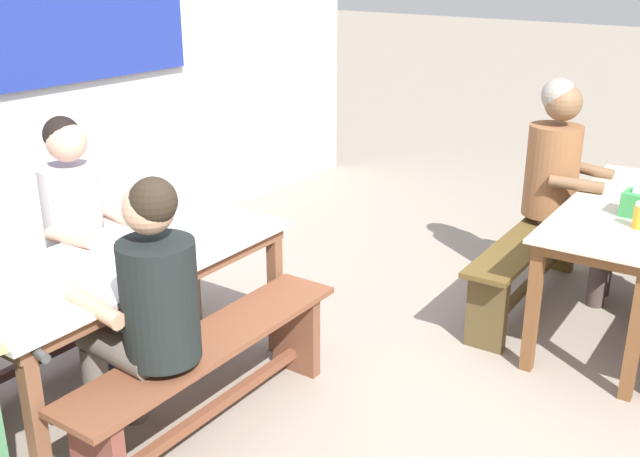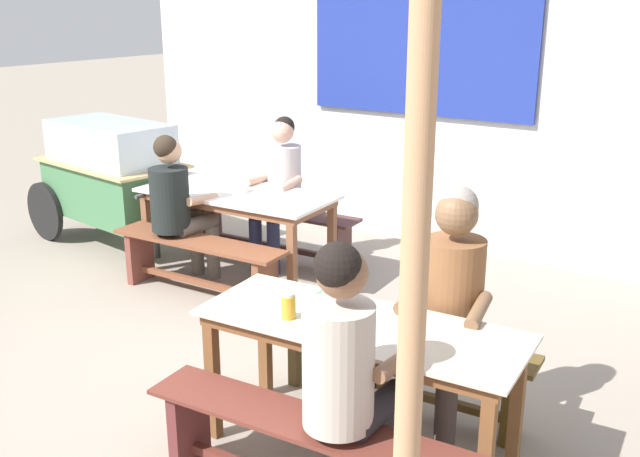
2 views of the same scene
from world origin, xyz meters
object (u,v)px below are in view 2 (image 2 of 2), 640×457
at_px(wooden_support_post, 411,354).
at_px(person_center_facing, 280,184).
at_px(person_near_front, 348,364).
at_px(food_cart, 111,173).
at_px(person_right_near_table, 449,297).
at_px(condiment_jar, 289,306).
at_px(soup_bowl, 241,189).
at_px(bench_near_back, 399,358).
at_px(tissue_box, 328,309).
at_px(bench_far_front, 199,258).
at_px(bench_near_front, 307,454).
at_px(dining_table_far, 237,201).
at_px(person_left_back_turned, 178,202).
at_px(dining_table_near, 360,338).
at_px(bench_far_back, 273,225).

bearing_deg(wooden_support_post, person_center_facing, 132.56).
bearing_deg(person_near_front, food_cart, 151.65).
relative_size(person_right_near_table, condiment_jar, 10.01).
relative_size(food_cart, person_center_facing, 1.45).
bearing_deg(wooden_support_post, soup_bowl, 137.89).
height_order(bench_near_back, tissue_box, tissue_box).
distance_m(bench_far_front, bench_near_front, 2.67).
bearing_deg(dining_table_far, person_left_back_turned, -117.99).
relative_size(condiment_jar, wooden_support_post, 0.06).
xyz_separation_m(food_cart, person_left_back_turned, (1.28, -0.46, 0.02)).
xyz_separation_m(bench_near_front, soup_bowl, (-2.11, 2.13, 0.46)).
bearing_deg(dining_table_near, soup_bowl, 141.93).
relative_size(person_center_facing, soup_bowl, 9.96).
bearing_deg(bench_near_back, person_near_front, -76.61).
height_order(bench_near_back, person_center_facing, person_center_facing).
height_order(bench_near_front, wooden_support_post, wooden_support_post).
height_order(bench_far_front, person_center_facing, person_center_facing).
bearing_deg(tissue_box, person_right_near_table, 52.86).
bearing_deg(soup_bowl, dining_table_near, -38.07).
distance_m(bench_far_back, wooden_support_post, 4.21).
xyz_separation_m(dining_table_near, condiment_jar, (-0.32, -0.15, 0.15)).
xyz_separation_m(food_cart, condiment_jar, (3.31, -1.78, 0.11)).
xyz_separation_m(person_center_facing, condiment_jar, (1.68, -2.20, 0.07)).
distance_m(bench_near_back, person_center_facing, 2.54).
relative_size(food_cart, soup_bowl, 14.41).
bearing_deg(tissue_box, bench_far_back, 132.35).
bearing_deg(person_near_front, person_center_facing, 131.39).
height_order(dining_table_far, soup_bowl, soup_bowl).
bearing_deg(bench_far_back, dining_table_near, -44.82).
relative_size(dining_table_near, bench_near_back, 1.07).
height_order(food_cart, person_right_near_table, person_right_near_table).
height_order(person_center_facing, person_right_near_table, person_right_near_table).
bearing_deg(person_left_back_turned, person_center_facing, 68.41).
xyz_separation_m(dining_table_near, bench_near_front, (0.03, -0.51, -0.35)).
relative_size(bench_far_back, person_center_facing, 1.29).
relative_size(person_right_near_table, wooden_support_post, 0.59).
distance_m(soup_bowl, wooden_support_post, 3.76).
xyz_separation_m(tissue_box, condiment_jar, (-0.18, -0.07, -0.00)).
relative_size(dining_table_near, tissue_box, 10.86).
height_order(person_near_front, wooden_support_post, wooden_support_post).
height_order(food_cart, soup_bowl, food_cart).
relative_size(bench_near_front, condiment_jar, 12.08).
height_order(bench_near_back, person_left_back_turned, person_left_back_turned).
distance_m(bench_near_front, person_center_facing, 3.30).
distance_m(tissue_box, soup_bowl, 2.57).
height_order(person_right_near_table, soup_bowl, person_right_near_table).
bearing_deg(bench_far_back, food_cart, -161.79).
bearing_deg(person_left_back_turned, bench_near_front, -35.29).
bearing_deg(person_right_near_table, person_left_back_turned, 164.59).
height_order(bench_near_front, soup_bowl, soup_bowl).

